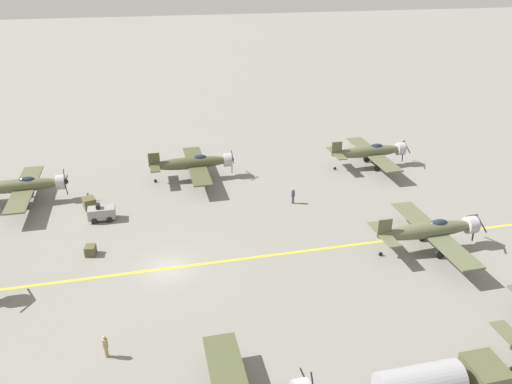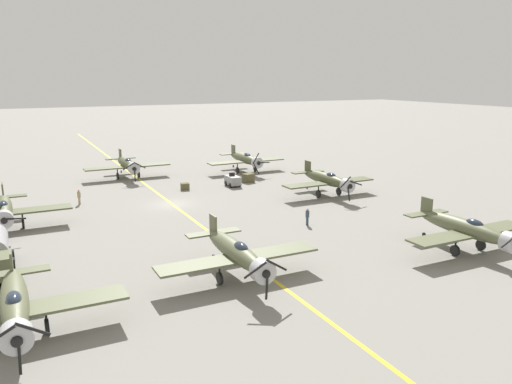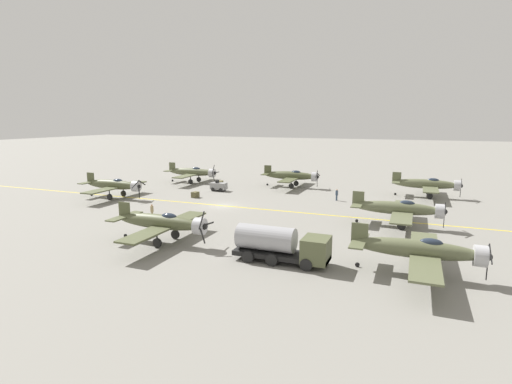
{
  "view_description": "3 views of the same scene",
  "coord_description": "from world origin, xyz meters",
  "px_view_note": "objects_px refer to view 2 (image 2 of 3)",
  "views": [
    {
      "loc": [
        36.21,
        -0.72,
        23.99
      ],
      "look_at": [
        -5.18,
        8.89,
        3.83
      ],
      "focal_mm": 35.0,
      "sensor_mm": 36.0,
      "label": 1
    },
    {
      "loc": [
        16.08,
        53.78,
        14.27
      ],
      "look_at": [
        -6.55,
        8.45,
        2.51
      ],
      "focal_mm": 35.0,
      "sensor_mm": 36.0,
      "label": 2
    },
    {
      "loc": [
        48.1,
        24.36,
        11.74
      ],
      "look_at": [
        -1.59,
        4.37,
        1.95
      ],
      "focal_mm": 28.0,
      "sensor_mm": 36.0,
      "label": 3
    }
  ],
  "objects_px": {
    "ground_crew_inspecting": "(307,216)",
    "supply_crate_by_tanker": "(248,178)",
    "airplane_mid_left": "(327,180)",
    "airplane_near_center": "(127,164)",
    "airplane_near_left": "(245,159)",
    "airplane_far_right": "(15,304)",
    "ground_crew_walking": "(79,196)",
    "tow_tractor": "(233,180)",
    "supply_crate_mid_lane": "(185,186)",
    "airplane_far_center": "(237,253)",
    "airplane_mid_right": "(4,209)",
    "airplane_far_left": "(466,229)"
  },
  "relations": [
    {
      "from": "ground_crew_inspecting",
      "to": "supply_crate_by_tanker",
      "type": "bearing_deg",
      "value": -99.93
    },
    {
      "from": "airplane_far_right",
      "to": "airplane_far_left",
      "type": "bearing_deg",
      "value": -171.1
    },
    {
      "from": "airplane_far_center",
      "to": "airplane_near_center",
      "type": "xyz_separation_m",
      "value": [
        -1.12,
        -40.59,
        0.0
      ]
    },
    {
      "from": "airplane_mid_right",
      "to": "airplane_near_left",
      "type": "height_order",
      "value": "same"
    },
    {
      "from": "airplane_near_left",
      "to": "supply_crate_by_tanker",
      "type": "xyz_separation_m",
      "value": [
        2.87,
        6.97,
        -1.42
      ]
    },
    {
      "from": "airplane_far_right",
      "to": "airplane_near_left",
      "type": "height_order",
      "value": "same"
    },
    {
      "from": "airplane_near_left",
      "to": "airplane_far_center",
      "type": "relative_size",
      "value": 1.0
    },
    {
      "from": "airplane_mid_left",
      "to": "tow_tractor",
      "type": "distance_m",
      "value": 13.09
    },
    {
      "from": "airplane_far_left",
      "to": "ground_crew_walking",
      "type": "xyz_separation_m",
      "value": [
        26.61,
        -30.9,
        -1.07
      ]
    },
    {
      "from": "airplane_near_left",
      "to": "ground_crew_inspecting",
      "type": "height_order",
      "value": "airplane_near_left"
    },
    {
      "from": "airplane_far_center",
      "to": "supply_crate_mid_lane",
      "type": "xyz_separation_m",
      "value": [
        -6.02,
        -29.52,
        -1.58
      ]
    },
    {
      "from": "airplane_far_left",
      "to": "airplane_far_center",
      "type": "bearing_deg",
      "value": 4.89
    },
    {
      "from": "airplane_mid_left",
      "to": "ground_crew_walking",
      "type": "distance_m",
      "value": 29.24
    },
    {
      "from": "airplane_far_right",
      "to": "ground_crew_walking",
      "type": "distance_m",
      "value": 30.61
    },
    {
      "from": "airplane_far_center",
      "to": "supply_crate_by_tanker",
      "type": "xyz_separation_m",
      "value": [
        -15.4,
        -30.2,
        -1.42
      ]
    },
    {
      "from": "airplane_mid_left",
      "to": "ground_crew_walking",
      "type": "xyz_separation_m",
      "value": [
        27.78,
        -9.06,
        -1.07
      ]
    },
    {
      "from": "airplane_near_center",
      "to": "supply_crate_mid_lane",
      "type": "distance_m",
      "value": 12.21
    },
    {
      "from": "ground_crew_inspecting",
      "to": "airplane_far_right",
      "type": "bearing_deg",
      "value": 23.14
    },
    {
      "from": "airplane_mid_right",
      "to": "supply_crate_by_tanker",
      "type": "bearing_deg",
      "value": -161.22
    },
    {
      "from": "airplane_far_center",
      "to": "ground_crew_walking",
      "type": "distance_m",
      "value": 28.62
    },
    {
      "from": "airplane_far_right",
      "to": "supply_crate_by_tanker",
      "type": "xyz_separation_m",
      "value": [
        -29.81,
        -32.27,
        -1.42
      ]
    },
    {
      "from": "airplane_far_right",
      "to": "airplane_near_left",
      "type": "distance_m",
      "value": 51.06
    },
    {
      "from": "airplane_far_center",
      "to": "airplane_near_center",
      "type": "relative_size",
      "value": 1.0
    },
    {
      "from": "tow_tractor",
      "to": "ground_crew_inspecting",
      "type": "distance_m",
      "value": 19.73
    },
    {
      "from": "airplane_far_left",
      "to": "tow_tractor",
      "type": "relative_size",
      "value": 4.62
    },
    {
      "from": "airplane_far_left",
      "to": "supply_crate_mid_lane",
      "type": "height_order",
      "value": "airplane_far_left"
    },
    {
      "from": "airplane_far_left",
      "to": "airplane_mid_right",
      "type": "height_order",
      "value": "same"
    },
    {
      "from": "airplane_far_right",
      "to": "supply_crate_mid_lane",
      "type": "relative_size",
      "value": 11.57
    },
    {
      "from": "airplane_far_left",
      "to": "tow_tractor",
      "type": "bearing_deg",
      "value": -63.45
    },
    {
      "from": "tow_tractor",
      "to": "supply_crate_by_tanker",
      "type": "bearing_deg",
      "value": -154.82
    },
    {
      "from": "airplane_far_right",
      "to": "supply_crate_by_tanker",
      "type": "distance_m",
      "value": 43.95
    },
    {
      "from": "supply_crate_mid_lane",
      "to": "airplane_mid_right",
      "type": "bearing_deg",
      "value": 22.76
    },
    {
      "from": "ground_crew_walking",
      "to": "supply_crate_mid_lane",
      "type": "bearing_deg",
      "value": -172.08
    },
    {
      "from": "airplane_mid_left",
      "to": "airplane_mid_right",
      "type": "bearing_deg",
      "value": -17.95
    },
    {
      "from": "airplane_mid_left",
      "to": "airplane_near_center",
      "type": "xyz_separation_m",
      "value": [
        19.44,
        -21.98,
        0.0
      ]
    },
    {
      "from": "airplane_near_center",
      "to": "ground_crew_inspecting",
      "type": "relative_size",
      "value": 7.05
    },
    {
      "from": "airplane_near_left",
      "to": "tow_tractor",
      "type": "distance_m",
      "value": 10.26
    },
    {
      "from": "airplane_mid_left",
      "to": "ground_crew_walking",
      "type": "relative_size",
      "value": 6.96
    },
    {
      "from": "ground_crew_inspecting",
      "to": "supply_crate_mid_lane",
      "type": "height_order",
      "value": "ground_crew_inspecting"
    },
    {
      "from": "ground_crew_walking",
      "to": "airplane_mid_left",
      "type": "bearing_deg",
      "value": 161.94
    },
    {
      "from": "tow_tractor",
      "to": "supply_crate_mid_lane",
      "type": "xyz_separation_m",
      "value": [
        6.43,
        -0.7,
        -0.36
      ]
    },
    {
      "from": "airplane_near_left",
      "to": "airplane_near_center",
      "type": "xyz_separation_m",
      "value": [
        17.16,
        -3.42,
        0.0
      ]
    },
    {
      "from": "supply_crate_by_tanker",
      "to": "airplane_far_right",
      "type": "bearing_deg",
      "value": 47.27
    },
    {
      "from": "airplane_far_right",
      "to": "airplane_near_center",
      "type": "relative_size",
      "value": 1.0
    },
    {
      "from": "airplane_far_left",
      "to": "airplane_far_right",
      "type": "distance_m",
      "value": 33.81
    },
    {
      "from": "airplane_far_left",
      "to": "airplane_near_center",
      "type": "bearing_deg",
      "value": -53.03
    },
    {
      "from": "ground_crew_inspecting",
      "to": "supply_crate_by_tanker",
      "type": "relative_size",
      "value": 1.2
    },
    {
      "from": "airplane_mid_left",
      "to": "supply_crate_by_tanker",
      "type": "height_order",
      "value": "airplane_mid_left"
    },
    {
      "from": "airplane_far_left",
      "to": "ground_crew_inspecting",
      "type": "xyz_separation_m",
      "value": [
        7.67,
        -12.33,
        -1.08
      ]
    },
    {
      "from": "airplane_far_center",
      "to": "tow_tractor",
      "type": "height_order",
      "value": "airplane_far_center"
    }
  ]
}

